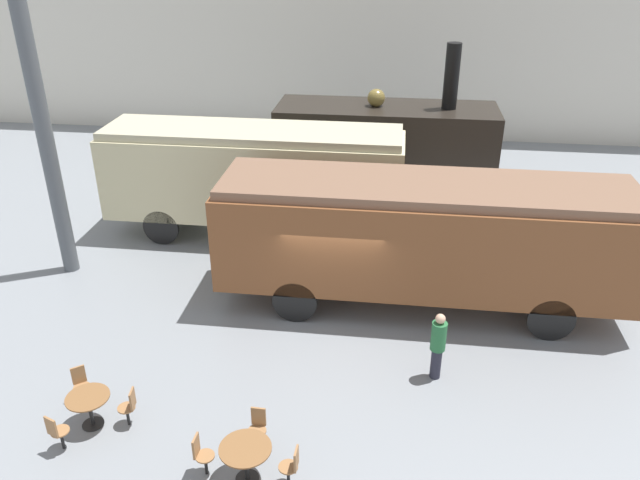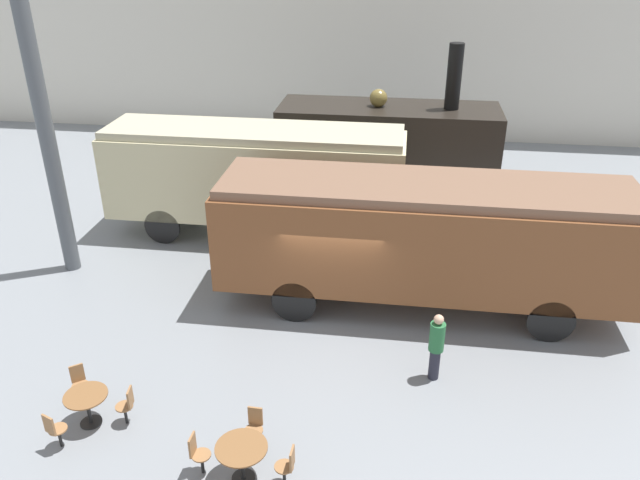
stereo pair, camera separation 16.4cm
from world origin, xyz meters
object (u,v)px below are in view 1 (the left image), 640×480
Objects in this scene: passenger_coach_wooden at (423,233)px; cafe_chair_0 at (201,453)px; passenger_coach_vintage at (254,172)px; visitor_person at (438,344)px; cafe_table_near at (246,454)px; cafe_table_mid at (89,403)px; steam_locomotive at (386,140)px.

passenger_coach_wooden reaches higher than cafe_chair_0.
passenger_coach_vintage is 6.41m from passenger_coach_wooden.
cafe_table_near is at bearing -136.08° from visitor_person.
cafe_table_mid is at bearing -160.81° from visitor_person.
cafe_table_mid is at bearing 164.34° from cafe_table_near.
steam_locomotive is 9.15× the size of cafe_table_mid.
cafe_table_near is 1.10× the size of cafe_table_mid.
passenger_coach_vintage reaches higher than cafe_chair_0.
passenger_coach_vintage is at bearing 101.54° from cafe_table_near.
passenger_coach_wooden is (1.22, -7.82, 0.02)m from steam_locomotive.
passenger_coach_wooden reaches higher than cafe_table_mid.
steam_locomotive reaches higher than cafe_chair_0.
cafe_table_mid is (-6.65, -5.56, -1.51)m from passenger_coach_wooden.
steam_locomotive is 11.12m from visitor_person.
cafe_table_mid is at bearing -140.09° from passenger_coach_wooden.
passenger_coach_wooden is 8.80m from cafe_table_mid.
steam_locomotive is 0.76× the size of passenger_coach_wooden.
steam_locomotive is 14.51m from cafe_table_mid.
passenger_coach_wooden is at bearing 63.95° from cafe_table_near.
passenger_coach_wooden is 12.07× the size of cafe_table_mid.
steam_locomotive is 14.55m from cafe_table_near.
cafe_chair_0 is (1.22, -10.14, -1.62)m from passenger_coach_vintage.
cafe_table_mid is 1.00× the size of cafe_chair_0.
visitor_person is (6.99, 2.43, 0.33)m from cafe_table_mid.
visitor_person is (1.57, -10.94, -1.16)m from steam_locomotive.
cafe_chair_0 is (-0.85, 0.03, -0.12)m from cafe_table_near.
steam_locomotive reaches higher than cafe_table_mid.
cafe_table_near is 0.86m from cafe_chair_0.
cafe_table_mid is 0.52× the size of visitor_person.
passenger_coach_vintage is 9.80× the size of cafe_table_near.
cafe_table_near reaches higher than cafe_table_mid.
visitor_person reaches higher than cafe_table_near.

